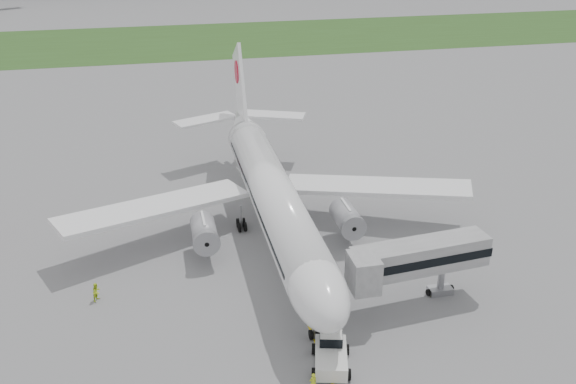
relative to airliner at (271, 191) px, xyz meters
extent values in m
plane|color=gray|center=(0.00, -4.87, -5.66)|extent=(600.00, 600.00, 0.00)
cube|color=#2E4F1D|center=(0.00, 115.13, -5.65)|extent=(600.00, 50.00, 0.02)
cylinder|color=white|center=(0.00, -0.87, -0.06)|extent=(5.00, 38.00, 5.00)
ellipsoid|color=white|center=(0.00, -20.37, -0.06)|extent=(5.00, 11.00, 5.00)
cube|color=black|center=(0.00, -21.37, 0.84)|extent=(3.20, 1.54, 1.14)
cone|color=white|center=(0.00, 21.13, 0.74)|extent=(5.00, 10.53, 6.16)
cube|color=white|center=(-13.00, 1.13, -1.26)|extent=(22.13, 13.52, 1.70)
cube|color=white|center=(13.00, 1.13, -1.26)|extent=(22.13, 13.52, 1.70)
cylinder|color=#A3A3A8|center=(-8.00, -3.37, -2.66)|extent=(2.70, 5.20, 2.70)
cylinder|color=#A3A3A8|center=(8.00, -3.37, -2.66)|extent=(2.70, 5.20, 2.70)
cube|color=white|center=(0.00, 22.63, 5.84)|extent=(0.45, 10.90, 12.76)
cylinder|color=red|center=(0.00, 23.63, 7.84)|extent=(0.60, 3.20, 3.20)
cube|color=white|center=(-5.00, 23.63, 1.14)|extent=(9.54, 6.34, 0.35)
cube|color=white|center=(5.00, 23.63, 1.14)|extent=(9.54, 6.34, 0.35)
cylinder|color=#99999E|center=(0.00, -19.87, -4.11)|extent=(0.24, 0.24, 3.10)
cylinder|color=black|center=(-3.20, 2.13, -5.11)|extent=(1.40, 1.10, 1.10)
cylinder|color=black|center=(3.20, 2.13, -5.11)|extent=(1.40, 1.10, 1.10)
cube|color=white|center=(0.45, -23.73, -4.82)|extent=(3.72, 5.22, 1.26)
cube|color=white|center=(0.76, -22.51, -3.78)|extent=(2.24, 2.09, 1.05)
cube|color=black|center=(0.76, -22.51, -3.72)|extent=(2.31, 2.16, 0.89)
cylinder|color=black|center=(-0.52, -21.85, -5.19)|extent=(0.59, 1.00, 0.94)
cylinder|color=black|center=(2.21, -22.56, -5.19)|extent=(0.59, 1.00, 0.94)
cylinder|color=black|center=(-1.31, -24.89, -5.19)|extent=(0.59, 1.00, 0.94)
cylinder|color=black|center=(1.42, -25.60, -5.19)|extent=(0.59, 1.00, 0.94)
cube|color=#ADADB0|center=(11.17, -16.32, -0.63)|extent=(13.78, 4.31, 2.90)
cube|color=black|center=(11.17, -16.32, -0.63)|extent=(13.99, 4.42, 0.87)
cube|color=#ADADB0|center=(5.01, -17.94, -0.63)|extent=(2.52, 3.29, 3.29)
cylinder|color=#99999E|center=(14.00, -15.53, -3.82)|extent=(0.68, 0.68, 3.68)
cube|color=#99999E|center=(14.00, -15.53, -5.32)|extent=(2.45, 1.59, 0.68)
cylinder|color=black|center=(12.75, -15.67, -5.32)|extent=(0.36, 0.70, 0.68)
cylinder|color=black|center=(15.26, -15.40, -5.32)|extent=(0.36, 0.70, 0.68)
imported|color=#D3E726|center=(-1.78, -26.39, -4.77)|extent=(0.74, 0.58, 1.78)
imported|color=#C5E726|center=(-19.14, -9.52, -4.71)|extent=(1.11, 1.16, 1.90)
camera|label=1|loc=(-12.19, -64.77, 30.01)|focal=40.00mm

